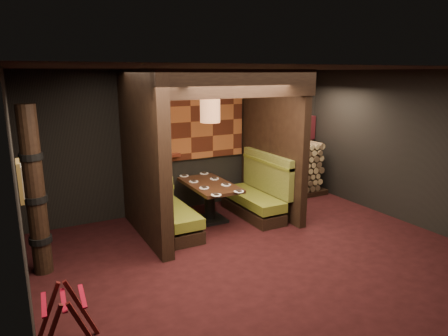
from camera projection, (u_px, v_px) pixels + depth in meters
floor at (263, 258)px, 6.21m from camera, size 6.50×5.50×0.02m
ceiling at (268, 68)px, 5.54m from camera, size 6.50×5.50×0.02m
wall_back at (191, 140)px, 8.24m from camera, size 6.50×0.02×2.85m
wall_front at (441, 233)px, 3.50m from camera, size 6.50×0.02×2.85m
wall_left at (18, 201)px, 4.38m from camera, size 0.02×5.50×2.85m
wall_right at (413, 149)px, 7.36m from camera, size 0.02×5.50×2.85m
partition_left at (143, 157)px, 6.67m from camera, size 0.20×2.20×2.85m
partition_right at (272, 143)px, 7.92m from camera, size 0.15×2.10×2.85m
header_beam at (241, 83)px, 6.18m from camera, size 2.85×0.18×0.44m
tapa_back_panel at (190, 122)px, 8.09m from camera, size 2.40×0.06×1.55m
tapa_side_panel at (146, 130)px, 6.77m from camera, size 0.04×1.85×1.45m
lacquer_shelf at (165, 156)px, 7.93m from camera, size 0.60×0.12×0.07m
booth_bench_left at (167, 211)px, 7.09m from camera, size 0.68×1.60×1.14m
booth_bench_right at (257, 196)px, 7.95m from camera, size 0.68×1.60×1.14m
dining_table at (210, 195)px, 7.60m from camera, size 0.79×1.43×0.75m
place_settings at (210, 183)px, 7.54m from camera, size 0.64×1.65×0.03m
pendant_lamp at (210, 110)px, 7.18m from camera, size 0.36×0.36×0.94m
framed_picture at (20, 181)px, 4.44m from camera, size 0.05×0.36×0.46m
luggage_rack at (66, 322)px, 3.98m from camera, size 0.71×0.52×0.76m
totem_column at (35, 193)px, 5.48m from camera, size 0.31×0.31×2.40m
firewood_stack at (290, 170)px, 9.12m from camera, size 1.73×0.70×1.22m
mosaic_header at (283, 130)px, 9.20m from camera, size 1.83×0.10×0.56m
bay_front_post at (269, 141)px, 8.19m from camera, size 0.08×0.08×2.85m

